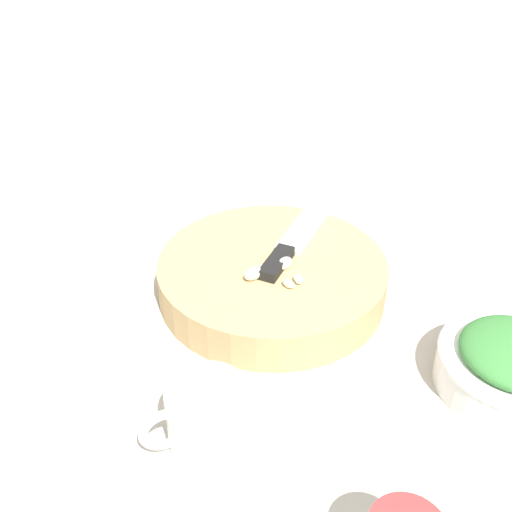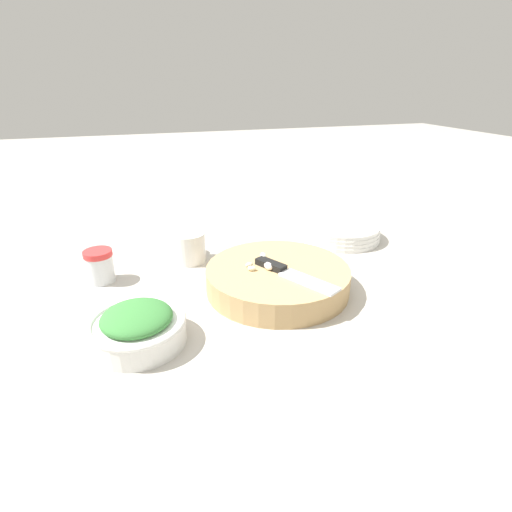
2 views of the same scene
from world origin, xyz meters
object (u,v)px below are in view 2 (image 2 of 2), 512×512
object	(u,v)px
cutting_board	(278,279)
chef_knife	(290,273)
herb_bowl	(138,327)
coffee_mug	(189,247)
garlic_cloves	(263,262)
spice_jar	(100,266)
plate_stack	(340,231)

from	to	relation	value
cutting_board	chef_knife	xyz separation A→B (m)	(0.01, -0.04, 0.03)
chef_knife	herb_bowl	world-z (taller)	herb_bowl
coffee_mug	herb_bowl	bearing A→B (deg)	-113.92
cutting_board	herb_bowl	bearing A→B (deg)	-160.52
garlic_cloves	coffee_mug	world-z (taller)	coffee_mug
coffee_mug	garlic_cloves	bearing A→B (deg)	-55.24
spice_jar	garlic_cloves	bearing A→B (deg)	-22.32
herb_bowl	coffee_mug	xyz separation A→B (m)	(0.13, 0.29, 0.00)
chef_knife	herb_bowl	distance (m)	0.29
cutting_board	garlic_cloves	distance (m)	0.04
chef_knife	spice_jar	bearing A→B (deg)	-56.71
cutting_board	plate_stack	xyz separation A→B (m)	(0.26, 0.21, -0.01)
herb_bowl	coffee_mug	bearing A→B (deg)	66.08
spice_jar	plate_stack	size ratio (longest dim) A/B	0.34
cutting_board	chef_knife	size ratio (longest dim) A/B	1.62
herb_bowl	plate_stack	world-z (taller)	herb_bowl
cutting_board	chef_knife	world-z (taller)	chef_knife
cutting_board	chef_knife	bearing A→B (deg)	-75.92
coffee_mug	plate_stack	size ratio (longest dim) A/B	0.48
cutting_board	spice_jar	size ratio (longest dim) A/B	4.09
garlic_cloves	spice_jar	size ratio (longest dim) A/B	0.99
herb_bowl	chef_knife	bearing A→B (deg)	11.81
garlic_cloves	cutting_board	bearing A→B (deg)	-36.75
herb_bowl	spice_jar	distance (m)	0.26
cutting_board	spice_jar	distance (m)	0.37
chef_knife	coffee_mug	bearing A→B (deg)	-84.73
chef_knife	cutting_board	bearing A→B (deg)	-104.62
cutting_board	garlic_cloves	xyz separation A→B (m)	(-0.03, 0.02, 0.03)
plate_stack	herb_bowl	bearing A→B (deg)	-149.89
coffee_mug	plate_stack	bearing A→B (deg)	2.68
spice_jar	coffee_mug	bearing A→B (deg)	13.23
herb_bowl	coffee_mug	size ratio (longest dim) A/B	1.52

